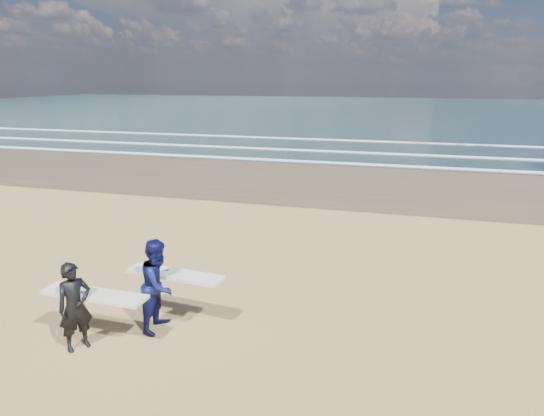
% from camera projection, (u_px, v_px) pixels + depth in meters
% --- Properties ---
extents(ocean, '(220.00, 100.00, 0.02)m').
position_uv_depth(ocean, '(514.00, 113.00, 70.65)').
color(ocean, '#183036').
rests_on(ocean, ground).
extents(surfer_near, '(2.21, 1.02, 1.79)m').
position_uv_depth(surfer_near, '(78.00, 305.00, 9.43)').
color(surfer_near, black).
rests_on(surfer_near, ground).
extents(surfer_far, '(2.24, 1.20, 1.99)m').
position_uv_depth(surfer_far, '(160.00, 284.00, 10.18)').
color(surfer_far, '#0C1044').
rests_on(surfer_far, ground).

